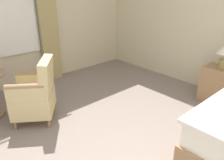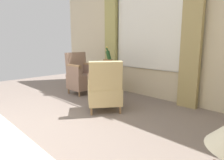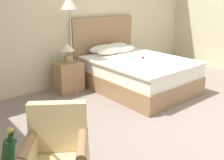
# 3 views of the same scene
# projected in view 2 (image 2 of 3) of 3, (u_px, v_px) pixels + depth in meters

# --- Properties ---
(wall_window_side) EXTENTS (0.27, 5.92, 3.02)m
(wall_window_side) POSITION_uv_depth(u_px,v_px,m) (149.00, 28.00, 4.29)
(wall_window_side) COLOR beige
(wall_window_side) RESTS_ON ground
(side_table_round) EXTENTS (0.66, 0.66, 0.66)m
(side_table_round) POSITION_uv_depth(u_px,v_px,m) (106.00, 81.00, 4.20)
(side_table_round) COLOR #96704C
(side_table_round) RESTS_ON ground
(champagne_bucket) EXTENTS (0.19, 0.19, 0.45)m
(champagne_bucket) POSITION_uv_depth(u_px,v_px,m) (108.00, 62.00, 4.05)
(champagne_bucket) COLOR #9C704B
(champagne_bucket) RESTS_ON side_table_round
(wine_glass_near_bucket) EXTENTS (0.07, 0.07, 0.15)m
(wine_glass_near_bucket) POSITION_uv_depth(u_px,v_px,m) (112.00, 63.00, 4.25)
(wine_glass_near_bucket) COLOR white
(wine_glass_near_bucket) RESTS_ON side_table_round
(wine_glass_near_edge) EXTENTS (0.07, 0.07, 0.13)m
(wine_glass_near_edge) POSITION_uv_depth(u_px,v_px,m) (98.00, 64.00, 4.14)
(wine_glass_near_edge) COLOR white
(wine_glass_near_edge) RESTS_ON side_table_round
(armchair_by_window) EXTENTS (0.77, 0.77, 0.90)m
(armchair_by_window) POSITION_uv_depth(u_px,v_px,m) (105.00, 89.00, 3.45)
(armchair_by_window) COLOR #96704C
(armchair_by_window) RESTS_ON ground
(armchair_facing_bed) EXTENTS (0.55, 0.54, 0.96)m
(armchair_facing_bed) POSITION_uv_depth(u_px,v_px,m) (80.00, 75.00, 4.68)
(armchair_facing_bed) COLOR #96704C
(armchair_facing_bed) RESTS_ON ground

